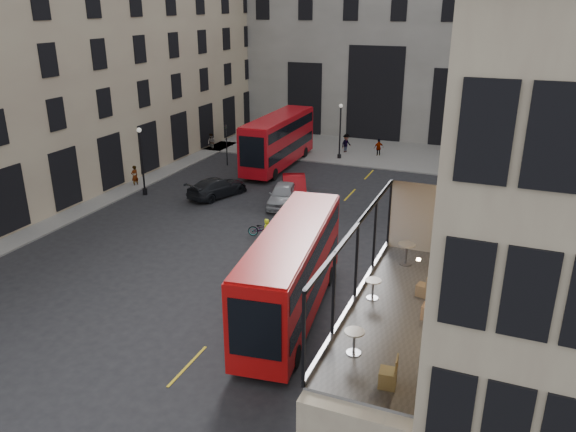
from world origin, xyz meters
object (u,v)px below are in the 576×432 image
at_px(traffic_light_far, 226,140).
at_px(street_lamp_a, 142,165).
at_px(bus_far, 279,139).
at_px(cafe_chair_c, 423,289).
at_px(cafe_table_near, 354,339).
at_px(cafe_table_mid, 373,286).
at_px(car_b, 294,187).
at_px(pedestrian_a, 211,142).
at_px(bus_near, 291,269).
at_px(pedestrian_c, 379,148).
at_px(cafe_chair_d, 440,273).
at_px(car_a, 283,195).
at_px(pedestrian_e, 135,176).
at_px(car_c, 217,187).
at_px(pedestrian_b, 346,144).
at_px(pedestrian_d, 444,163).
at_px(street_lamp_b, 340,135).
at_px(traffic_light_near, 310,219).
at_px(cafe_chair_b, 429,311).
at_px(cyclist, 268,233).
at_px(bicycle, 263,229).
at_px(cafe_table_far, 406,251).
at_px(cafe_chair_a, 388,377).

xyz_separation_m(traffic_light_far, street_lamp_a, (-2.00, -10.00, -0.03)).
xyz_separation_m(bus_far, cafe_chair_c, (17.50, -28.15, 2.21)).
xyz_separation_m(cafe_table_near, cafe_table_mid, (-0.30, 3.39, -0.03)).
bearing_deg(car_b, pedestrian_a, 117.68).
bearing_deg(bus_near, pedestrian_c, 95.97).
bearing_deg(cafe_chair_d, car_a, 128.06).
distance_m(car_a, cafe_table_mid, 23.03).
relative_size(pedestrian_e, cafe_chair_d, 2.16).
bearing_deg(bus_near, cafe_chair_d, -21.00).
bearing_deg(pedestrian_a, car_c, -40.07).
height_order(pedestrian_b, pedestrian_d, pedestrian_b).
distance_m(street_lamp_a, pedestrian_b, 21.50).
xyz_separation_m(car_b, pedestrian_b, (-0.13, 14.50, 0.16)).
bearing_deg(pedestrian_b, street_lamp_b, -156.79).
height_order(street_lamp_a, cafe_table_near, cafe_table_near).
bearing_deg(pedestrian_b, cafe_table_mid, -140.16).
relative_size(bus_far, cafe_table_mid, 16.65).
bearing_deg(cafe_table_near, pedestrian_d, 92.93).
height_order(traffic_light_near, street_lamp_a, street_lamp_a).
height_order(pedestrian_e, cafe_chair_b, cafe_chair_b).
relative_size(car_b, cafe_table_mid, 7.04).
relative_size(street_lamp_b, pedestrian_c, 3.07).
bearing_deg(pedestrian_c, street_lamp_b, -2.63).
distance_m(traffic_light_far, cyclist, 19.09).
bearing_deg(street_lamp_a, cafe_chair_b, -36.58).
height_order(car_a, cafe_chair_c, cafe_chair_c).
xyz_separation_m(street_lamp_a, street_lamp_b, (11.00, 16.00, 0.00)).
relative_size(pedestrian_e, cafe_table_mid, 2.48).
distance_m(street_lamp_a, cafe_chair_c, 29.46).
xyz_separation_m(cyclist, cafe_chair_c, (11.04, -11.28, 3.95)).
height_order(street_lamp_b, pedestrian_b, street_lamp_b).
xyz_separation_m(pedestrian_a, pedestrian_d, (22.99, 0.71, 0.03)).
distance_m(pedestrian_c, pedestrian_d, 7.62).
height_order(bicycle, pedestrian_c, pedestrian_c).
bearing_deg(cafe_table_far, cafe_table_near, -91.99).
xyz_separation_m(pedestrian_a, cafe_chair_c, (26.11, -30.94, 3.95)).
bearing_deg(street_lamp_b, pedestrian_d, -6.40).
height_order(cafe_table_near, cafe_chair_a, cafe_chair_a).
relative_size(pedestrian_c, cafe_table_far, 2.04).
bearing_deg(cafe_table_near, cafe_chair_b, 58.30).
height_order(traffic_light_far, street_lamp_b, street_lamp_b).
xyz_separation_m(bus_near, cafe_chair_a, (6.58, -9.49, 2.36)).
relative_size(street_lamp_a, pedestrian_a, 2.98).
bearing_deg(cafe_table_far, pedestrian_b, 110.19).
bearing_deg(cafe_chair_b, bus_far, 121.21).
bearing_deg(cafe_table_near, cafe_table_mid, 95.01).
xyz_separation_m(street_lamp_b, cafe_chair_c, (13.11, -32.76, 2.45)).
distance_m(car_a, cafe_chair_a, 27.62).
bearing_deg(cafe_table_near, cafe_chair_a, -41.21).
xyz_separation_m(traffic_light_far, street_lamp_b, (9.00, 6.00, -0.03)).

